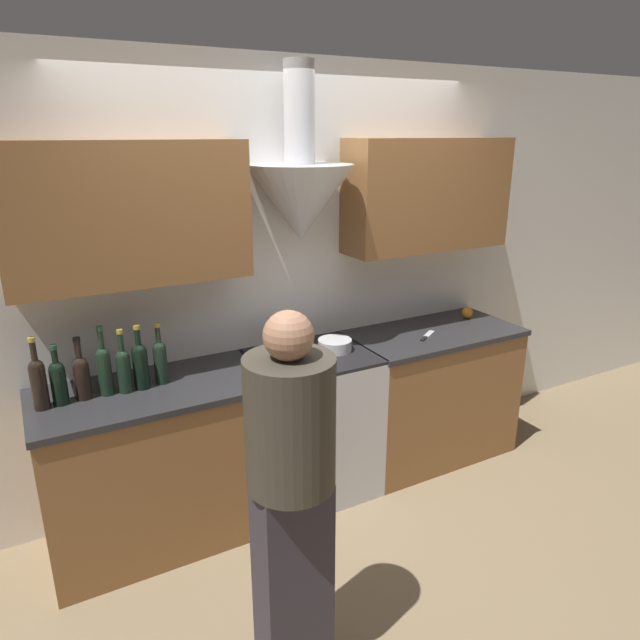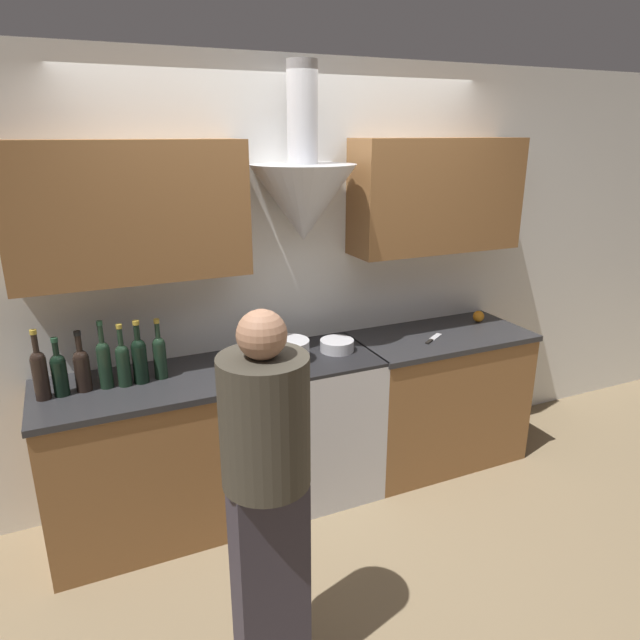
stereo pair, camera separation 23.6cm
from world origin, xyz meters
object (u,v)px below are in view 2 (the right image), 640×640
at_px(stock_pot, 289,350).
at_px(wine_bottle_2, 82,367).
at_px(orange_fruit, 479,316).
at_px(person_foreground_left, 267,490).
at_px(wine_bottle_5, 139,358).
at_px(stove_range, 313,423).
at_px(wine_bottle_1, 59,372).
at_px(wine_bottle_3, 104,362).
at_px(wine_bottle_6, 160,355).
at_px(wine_bottle_4, 123,362).
at_px(wine_bottle_0, 40,372).
at_px(mixing_bowl, 337,345).

bearing_deg(stock_pot, wine_bottle_2, 177.17).
distance_m(orange_fruit, person_foreground_left, 2.34).
distance_m(wine_bottle_5, orange_fruit, 2.30).
height_order(stove_range, orange_fruit, orange_fruit).
xyz_separation_m(wine_bottle_1, wine_bottle_3, (0.22, 0.00, 0.02)).
relative_size(wine_bottle_1, wine_bottle_5, 0.89).
relative_size(wine_bottle_1, wine_bottle_6, 0.92).
distance_m(wine_bottle_6, person_foreground_left, 1.19).
bearing_deg(wine_bottle_2, wine_bottle_4, -6.48).
relative_size(wine_bottle_2, wine_bottle_5, 0.93).
height_order(wine_bottle_3, wine_bottle_4, wine_bottle_3).
relative_size(wine_bottle_5, orange_fruit, 4.42).
distance_m(wine_bottle_3, stock_pot, 1.00).
distance_m(wine_bottle_0, wine_bottle_2, 0.19).
distance_m(wine_bottle_3, wine_bottle_5, 0.17).
bearing_deg(wine_bottle_4, wine_bottle_5, 3.65).
xyz_separation_m(stove_range, wine_bottle_1, (-1.38, 0.02, 0.58)).
xyz_separation_m(stock_pot, mixing_bowl, (0.32, 0.02, -0.03)).
xyz_separation_m(mixing_bowl, orange_fruit, (1.15, 0.10, 0.00)).
height_order(wine_bottle_5, mixing_bowl, wine_bottle_5).
height_order(wine_bottle_1, stock_pot, wine_bottle_1).
xyz_separation_m(wine_bottle_2, wine_bottle_5, (0.28, -0.02, 0.01)).
bearing_deg(wine_bottle_6, wine_bottle_5, -171.08).
bearing_deg(stove_range, wine_bottle_3, 178.74).
height_order(stock_pot, orange_fruit, stock_pot).
height_order(stock_pot, person_foreground_left, person_foreground_left).
distance_m(wine_bottle_1, stock_pot, 1.22).
distance_m(wine_bottle_1, wine_bottle_6, 0.50).
bearing_deg(orange_fruit, wine_bottle_4, -177.85).
bearing_deg(wine_bottle_2, wine_bottle_0, -173.17).
relative_size(wine_bottle_2, person_foreground_left, 0.20).
distance_m(wine_bottle_0, stock_pot, 1.30).
relative_size(stove_range, wine_bottle_1, 2.98).
xyz_separation_m(wine_bottle_1, mixing_bowl, (1.54, -0.02, -0.09)).
bearing_deg(person_foreground_left, wine_bottle_2, 116.91).
height_order(stock_pot, mixing_bowl, stock_pot).
bearing_deg(person_foreground_left, orange_fruit, 31.61).
bearing_deg(wine_bottle_1, wine_bottle_3, 1.20).
distance_m(wine_bottle_5, stock_pot, 0.83).
relative_size(wine_bottle_3, wine_bottle_5, 1.05).
height_order(wine_bottle_0, wine_bottle_5, wine_bottle_0).
relative_size(stove_range, person_foreground_left, 0.57).
bearing_deg(wine_bottle_3, person_foreground_left, -67.38).
xyz_separation_m(wine_bottle_4, wine_bottle_5, (0.08, 0.01, 0.01)).
bearing_deg(orange_fruit, wine_bottle_2, -178.52).
bearing_deg(wine_bottle_5, stove_range, -0.97).
distance_m(wine_bottle_0, wine_bottle_5, 0.47).
bearing_deg(stove_range, person_foreground_left, -121.21).
bearing_deg(orange_fruit, stove_range, -175.60).
bearing_deg(wine_bottle_2, wine_bottle_3, -4.37).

